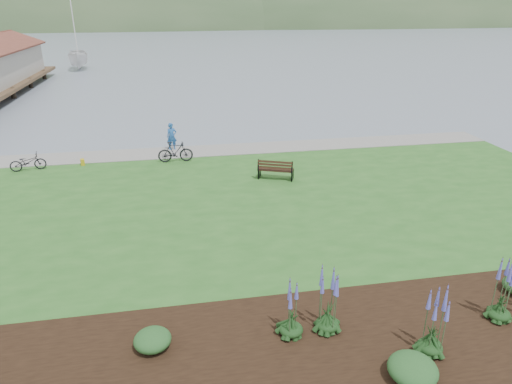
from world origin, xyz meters
TOP-DOWN VIEW (x-y plane):
  - ground at (0.00, 0.00)m, footprint 600.00×600.00m
  - lawn at (0.00, -2.00)m, footprint 34.00×20.00m
  - shoreline_path at (0.00, 6.90)m, footprint 34.00×2.20m
  - garden_bed at (3.00, -9.80)m, footprint 24.00×4.40m
  - far_hillside at (20.00, 170.00)m, footprint 580.00×80.00m
  - park_bench at (2.77, 1.70)m, footprint 1.81×1.26m
  - person at (-2.06, 7.50)m, footprint 0.75×0.58m
  - bicycle_a at (-9.31, 5.23)m, footprint 0.91×1.79m
  - bicycle_b at (-1.91, 5.25)m, footprint 0.54×1.85m
  - sailboat at (-13.80, 47.95)m, footprint 12.69×12.87m
  - pannier at (-6.75, 5.60)m, footprint 0.26×0.34m
  - echium_0 at (3.83, -10.57)m, footprint 0.62×0.62m
  - echium_1 at (6.32, -9.74)m, footprint 0.62×0.62m
  - echium_4 at (0.68, -9.34)m, footprint 0.62×0.62m
  - echium_5 at (1.65, -9.32)m, footprint 0.62×0.62m
  - shrub_0 at (-2.78, -9.20)m, footprint 0.92×0.92m
  - shrub_1 at (2.98, -11.30)m, footprint 1.12×1.12m

SIDE VIEW (x-z plane):
  - ground at x=0.00m, z-range 0.00..0.00m
  - far_hillside at x=20.00m, z-range -19.00..19.00m
  - sailboat at x=-13.80m, z-range -14.86..14.86m
  - lawn at x=0.00m, z-range 0.00..0.40m
  - shoreline_path at x=0.00m, z-range 0.40..0.43m
  - garden_bed at x=3.00m, z-range 0.40..0.44m
  - pannier at x=-6.75m, z-range 0.40..0.72m
  - shrub_0 at x=-2.78m, z-range 0.44..0.90m
  - shrub_1 at x=2.98m, z-range 0.44..1.00m
  - bicycle_a at x=-9.31m, z-range 0.40..1.29m
  - park_bench at x=2.77m, z-range 0.40..1.44m
  - bicycle_b at x=-1.91m, z-range 0.40..1.51m
  - echium_4 at x=0.68m, z-range 0.19..2.09m
  - echium_0 at x=3.83m, z-range 0.29..2.33m
  - echium_5 at x=1.65m, z-range 0.29..2.35m
  - person at x=-2.06m, z-range 0.40..2.25m
  - echium_1 at x=6.32m, z-range 0.28..2.57m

